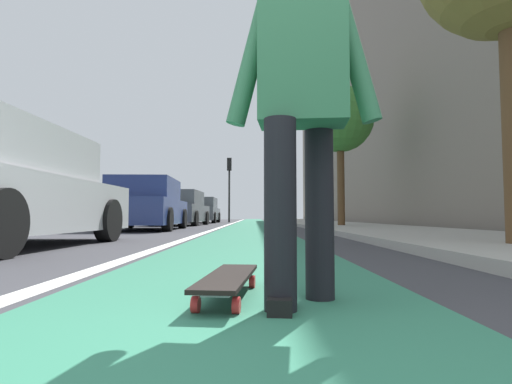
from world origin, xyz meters
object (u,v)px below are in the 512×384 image
parked_car_mid (146,205)px  parked_car_near (0,190)px  parked_car_far (180,209)px  skateboard (228,279)px  street_tree_mid (340,120)px  traffic_light (229,178)px  skater_person (302,100)px  parked_car_end (202,211)px

parked_car_mid → parked_car_near: bearing=179.5°
parked_car_far → parked_car_near: bearing=179.9°
skateboard → parked_car_mid: (9.69, 3.00, 0.61)m
parked_car_mid → street_tree_mid: bearing=-76.0°
parked_car_near → street_tree_mid: bearing=-36.6°
traffic_light → skateboard: bearing=-176.5°
skateboard → skater_person: bearing=-113.3°
skater_person → parked_car_end: (22.04, 3.29, -0.23)m
skater_person → parked_car_end: bearing=8.5°
parked_car_far → skater_person: bearing=-167.7°
skateboard → skater_person: skater_person is taller
parked_car_end → street_tree_mid: bearing=-151.1°
parked_car_far → parked_car_end: 6.60m
skateboard → parked_car_near: (3.07, 3.05, 0.63)m
parked_car_far → parked_car_end: size_ratio=0.94×
parked_car_near → parked_car_mid: bearing=-0.5°
parked_car_near → street_tree_mid: street_tree_mid is taller
street_tree_mid → parked_car_far: bearing=55.5°
parked_car_far → parked_car_end: (6.60, -0.08, 0.00)m
traffic_light → parked_car_far: bearing=169.3°
parked_car_mid → traffic_light: 14.17m
parked_car_near → parked_car_mid: size_ratio=1.00×
skateboard → street_tree_mid: 12.07m
parked_car_mid → traffic_light: (13.92, -1.54, 2.14)m
skater_person → parked_car_far: 15.81m
parked_car_end → traffic_light: traffic_light is taller
parked_car_far → traffic_light: size_ratio=1.06×
skater_person → traffic_light: 23.91m
skater_person → traffic_light: bearing=4.3°
skater_person → street_tree_mid: (11.32, -2.62, 2.63)m
skater_person → parked_car_end: size_ratio=0.36×
parked_car_mid → parked_car_far: (5.61, 0.03, -0.00)m
street_tree_mid → traffic_light: bearing=19.6°
skater_person → street_tree_mid: street_tree_mid is taller
parked_car_far → traffic_light: bearing=-10.7°
traffic_light → street_tree_mid: size_ratio=0.87×
parked_car_near → parked_car_mid: parked_car_near is taller
skateboard → skater_person: 0.92m
skater_person → street_tree_mid: bearing=-13.0°
parked_car_far → traffic_light: (8.32, -1.57, 2.14)m
parked_car_near → parked_car_far: parked_car_near is taller
skateboard → parked_car_near: size_ratio=0.20×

